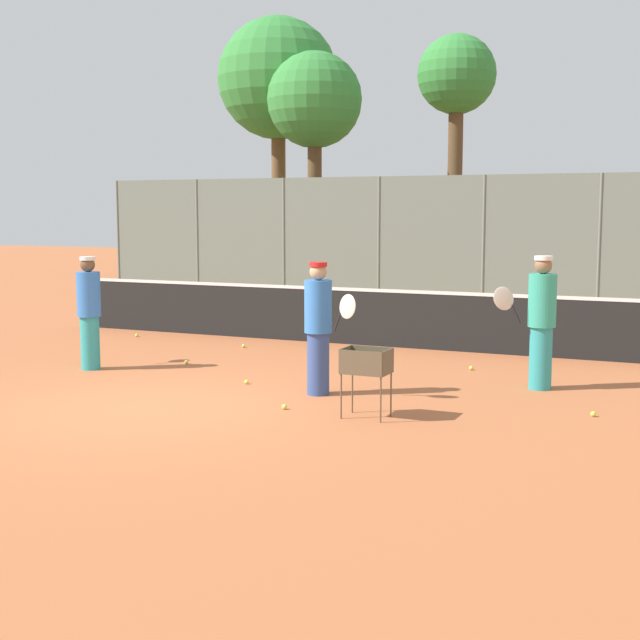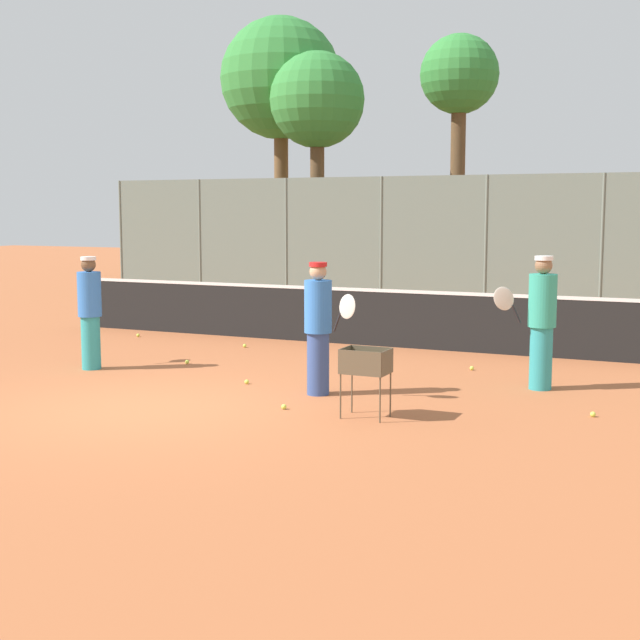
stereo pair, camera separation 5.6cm
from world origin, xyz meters
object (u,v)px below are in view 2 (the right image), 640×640
at_px(tennis_net, 338,314).
at_px(player_red_cap, 318,326).
at_px(player_white_outfit, 541,321).
at_px(ball_cart, 365,367).
at_px(player_yellow_shirt, 90,311).

relative_size(tennis_net, player_red_cap, 6.44).
distance_m(tennis_net, player_white_outfit, 5.16).
bearing_deg(tennis_net, player_red_cap, -69.86).
bearing_deg(player_white_outfit, player_red_cap, 0.07).
bearing_deg(ball_cart, player_white_outfit, 58.42).
height_order(tennis_net, ball_cart, tennis_net).
xyz_separation_m(player_white_outfit, player_yellow_shirt, (-6.80, -1.33, -0.05)).
bearing_deg(player_yellow_shirt, tennis_net, -56.80).
height_order(player_red_cap, ball_cart, player_red_cap).
xyz_separation_m(player_red_cap, ball_cart, (1.07, -1.00, -0.31)).
relative_size(player_white_outfit, ball_cart, 2.21).
bearing_deg(ball_cart, tennis_net, 116.42).
bearing_deg(player_red_cap, player_yellow_shirt, -162.93).
bearing_deg(player_white_outfit, ball_cart, 27.32).
relative_size(tennis_net, player_white_outfit, 6.21).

